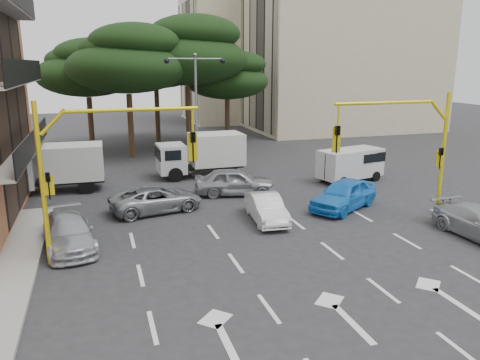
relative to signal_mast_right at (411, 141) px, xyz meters
The scene contains 20 objects.
ground 8.08m from the signal_mast_right, 163.69° to the right, with size 120.00×120.00×0.00m, color #28282B.
median_strip 16.03m from the signal_mast_right, 115.91° to the left, with size 1.40×6.00×0.15m, color gray.
apartment_beige_near 33.22m from the signal_mast_right, 66.34° to the left, with size 20.20×12.15×18.70m.
apartment_beige_far 42.69m from the signal_mast_right, 81.67° to the left, with size 16.20×12.15×16.70m.
pine_left_near 22.98m from the signal_mast_right, 118.29° to the left, with size 9.15×9.15×10.23m.
pine_center 23.13m from the signal_mast_right, 104.66° to the left, with size 9.98×9.98×11.16m.
pine_left_far 27.79m from the signal_mast_right, 119.84° to the left, with size 8.32×8.32×9.30m.
pine_right 24.14m from the signal_mast_right, 94.17° to the left, with size 7.49×7.49×8.37m.
pine_back 28.30m from the signal_mast_right, 106.03° to the left, with size 9.15×9.15×10.23m.
signal_mast_right is the anchor object (origin of this frame).
signal_mast_left 13.61m from the signal_mast_right, behind, with size 5.79×0.37×6.00m.
street_lamp_center 15.65m from the signal_mast_right, 115.91° to the left, with size 4.16×0.36×7.77m.
car_white_hatch 7.21m from the signal_mast_right, 159.90° to the left, with size 1.33×3.83×1.26m, color silver.
car_blue_compact 4.51m from the signal_mast_right, 119.35° to the left, with size 1.80×4.48×1.53m, color blue.
car_silver_wagon 15.20m from the signal_mast_right, behind, with size 1.81×4.45×1.29m, color #ADB0B5.
car_silver_cross_a 12.42m from the signal_mast_right, 154.19° to the left, with size 2.12×4.59×1.28m, color gray.
car_silver_cross_b 9.83m from the signal_mast_right, 131.27° to the left, with size 1.82×4.51×1.54m, color #95969C.
van_white 8.59m from the signal_mast_right, 77.93° to the left, with size 1.88×4.16×2.08m, color silver, non-canonical shape.
box_truck_a 19.28m from the signal_mast_right, 145.77° to the left, with size 2.31×5.51×2.71m, color silver, non-canonical shape.
box_truck_b 14.13m from the signal_mast_right, 119.99° to the left, with size 2.39×5.68×2.79m, color silver, non-canonical shape.
Camera 1 is at (-6.63, -15.49, 7.23)m, focal length 35.00 mm.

